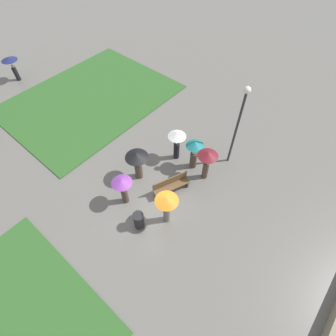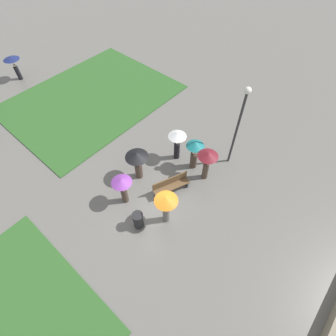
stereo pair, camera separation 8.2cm
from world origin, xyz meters
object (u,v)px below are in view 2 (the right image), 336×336
at_px(crowd_person_white, 177,140).
at_px(lamp_post, 240,119).
at_px(park_bench, 171,185).
at_px(crowd_person_maroon, 207,159).
at_px(lone_walker_far_path, 13,63).
at_px(crowd_person_black, 137,160).
at_px(trash_bin, 138,220).
at_px(crowd_person_orange, 166,204).
at_px(crowd_person_teal, 195,151).
at_px(crowd_person_purple, 123,186).

bearing_deg(crowd_person_white, lamp_post, -74.51).
distance_m(park_bench, crowd_person_maroon, 2.18).
distance_m(crowd_person_maroon, lone_walker_far_path, 15.59).
height_order(lamp_post, crowd_person_black, lamp_post).
bearing_deg(crowd_person_maroon, trash_bin, 64.05).
bearing_deg(crowd_person_orange, crowd_person_black, 48.21).
height_order(trash_bin, crowd_person_teal, crowd_person_teal).
xyz_separation_m(trash_bin, crowd_person_maroon, (4.21, -0.63, 0.94)).
bearing_deg(crowd_person_black, park_bench, -142.48).
relative_size(lamp_post, crowd_person_purple, 2.74).
distance_m(trash_bin, crowd_person_black, 2.95).
height_order(lamp_post, crowd_person_purple, lamp_post).
bearing_deg(park_bench, crowd_person_maroon, -1.38).
distance_m(crowd_person_orange, crowd_person_teal, 3.51).
relative_size(crowd_person_orange, lone_walker_far_path, 1.13).
bearing_deg(park_bench, crowd_person_white, 54.65).
height_order(lamp_post, crowd_person_maroon, lamp_post).
bearing_deg(crowd_person_black, crowd_person_maroon, -114.87).
bearing_deg(lone_walker_far_path, crowd_person_black, 28.19).
distance_m(trash_bin, lone_walker_far_path, 15.11).
relative_size(crowd_person_black, crowd_person_teal, 0.98).
relative_size(crowd_person_orange, crowd_person_maroon, 1.01).
height_order(trash_bin, crowd_person_maroon, crowd_person_maroon).
distance_m(lamp_post, crowd_person_maroon, 2.40).
height_order(trash_bin, lone_walker_far_path, lone_walker_far_path).
bearing_deg(crowd_person_maroon, crowd_person_white, -20.20).
height_order(park_bench, crowd_person_purple, crowd_person_purple).
bearing_deg(crowd_person_maroon, crowd_person_black, 22.70).
xyz_separation_m(lamp_post, crowd_person_white, (-1.67, 2.32, -1.64)).
distance_m(crowd_person_purple, lone_walker_far_path, 13.60).
bearing_deg(crowd_person_teal, crowd_person_orange, 101.64).
height_order(crowd_person_orange, crowd_person_black, crowd_person_orange).
xyz_separation_m(lamp_post, crowd_person_black, (-3.97, 2.95, -1.68)).
bearing_deg(crowd_person_purple, park_bench, -137.33).
xyz_separation_m(lamp_post, trash_bin, (-5.98, 0.97, -2.53)).
bearing_deg(lamp_post, crowd_person_black, 143.40).
bearing_deg(crowd_person_black, lone_walker_far_path, 22.61).
relative_size(lamp_post, trash_bin, 4.94).
height_order(trash_bin, crowd_person_white, crowd_person_white).
bearing_deg(lone_walker_far_path, crowd_person_maroon, 36.69).
distance_m(trash_bin, crowd_person_teal, 4.47).
relative_size(crowd_person_maroon, crowd_person_black, 1.06).
height_order(crowd_person_maroon, lone_walker_far_path, crowd_person_maroon).
bearing_deg(crowd_person_black, crowd_person_white, -80.21).
bearing_deg(trash_bin, park_bench, 3.53).
relative_size(lamp_post, crowd_person_teal, 2.55).
xyz_separation_m(lamp_post, crowd_person_purple, (-5.47, 2.39, -1.80)).
height_order(trash_bin, crowd_person_black, crowd_person_black).
xyz_separation_m(trash_bin, lone_walker_far_path, (2.57, 14.87, 0.80)).
bearing_deg(crowd_person_white, crowd_person_purple, 158.55).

